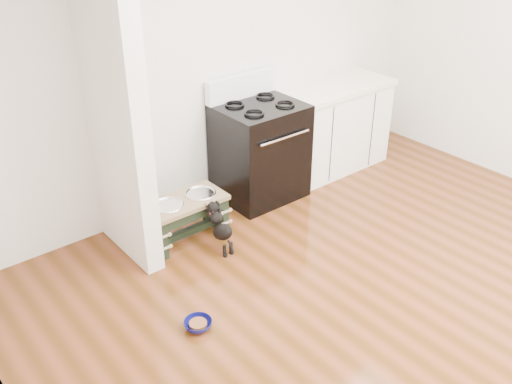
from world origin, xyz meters
The scene contains 8 objects.
ground centered at (0.00, 0.00, 0.00)m, with size 5.00×5.00×0.00m, color #47270C.
room_shell centered at (0.00, 0.00, 1.62)m, with size 5.00×5.00×5.00m.
partition_wall centered at (-1.18, 2.10, 1.35)m, with size 0.15×0.80×2.70m, color silver.
oven_range centered at (0.25, 2.16, 0.48)m, with size 0.76×0.69×1.14m.
cabinet_run centered at (1.23, 2.18, 0.45)m, with size 1.24×0.64×0.91m.
dog_feeder centered at (-0.73, 1.95, 0.27)m, with size 0.69×0.37×0.39m.
puppy centered at (-0.60, 1.63, 0.23)m, with size 0.12×0.36×0.42m.
floor_bowl centered at (-1.28, 0.96, 0.03)m, with size 0.25×0.25×0.06m.
Camera 1 is at (-2.86, -1.62, 2.74)m, focal length 40.00 mm.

